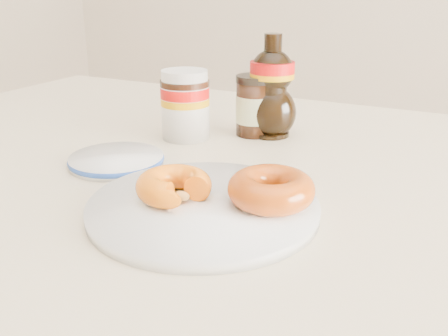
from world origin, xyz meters
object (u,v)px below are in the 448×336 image
at_px(plate, 203,207).
at_px(donut_whole, 271,189).
at_px(dark_jar, 254,106).
at_px(syrup_bottle, 272,86).
at_px(dining_table, 243,227).
at_px(nutella_jar, 185,102).
at_px(blue_rim_saucer, 116,160).
at_px(donut_bitten, 174,186).

xyz_separation_m(plate, donut_whole, (0.07, 0.03, 0.02)).
distance_m(plate, donut_whole, 0.08).
bearing_deg(dark_jar, syrup_bottle, 18.29).
distance_m(plate, syrup_bottle, 0.32).
xyz_separation_m(dining_table, syrup_bottle, (-0.03, 0.17, 0.16)).
relative_size(plate, nutella_jar, 2.33).
height_order(dining_table, blue_rim_saucer, blue_rim_saucer).
distance_m(nutella_jar, dark_jar, 0.11).
distance_m(donut_bitten, dark_jar, 0.30).
distance_m(plate, nutella_jar, 0.29).
xyz_separation_m(dining_table, donut_bitten, (-0.02, -0.14, 0.11)).
xyz_separation_m(dining_table, dark_jar, (-0.06, 0.16, 0.13)).
distance_m(syrup_bottle, blue_rim_saucer, 0.27).
distance_m(donut_bitten, syrup_bottle, 0.31).
bearing_deg(dining_table, plate, -84.21).
height_order(donut_whole, dark_jar, dark_jar).
relative_size(donut_bitten, dark_jar, 0.86).
distance_m(dining_table, syrup_bottle, 0.24).
bearing_deg(blue_rim_saucer, donut_bitten, -29.36).
height_order(donut_bitten, dark_jar, dark_jar).
bearing_deg(dark_jar, donut_bitten, -83.01).
bearing_deg(plate, donut_bitten, -170.26).
height_order(donut_whole, nutella_jar, nutella_jar).
distance_m(nutella_jar, syrup_bottle, 0.14).
bearing_deg(dark_jar, donut_whole, -62.66).
height_order(dining_table, syrup_bottle, syrup_bottle).
height_order(plate, nutella_jar, nutella_jar).
relative_size(dining_table, nutella_jar, 12.89).
xyz_separation_m(plate, syrup_bottle, (-0.04, 0.30, 0.07)).
bearing_deg(dining_table, nutella_jar, 147.11).
relative_size(dining_table, donut_whole, 14.83).
height_order(plate, dark_jar, dark_jar).
bearing_deg(plate, donut_whole, 23.92).
bearing_deg(syrup_bottle, dining_table, -79.55).
bearing_deg(dining_table, syrup_bottle, 100.45).
relative_size(donut_whole, dark_jar, 0.97).
bearing_deg(nutella_jar, dark_jar, 36.00).
relative_size(plate, dark_jar, 2.59).
height_order(nutella_jar, syrup_bottle, syrup_bottle).
bearing_deg(syrup_bottle, nutella_jar, -147.39).
distance_m(donut_bitten, nutella_jar, 0.27).
xyz_separation_m(dining_table, blue_rim_saucer, (-0.17, -0.06, 0.09)).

